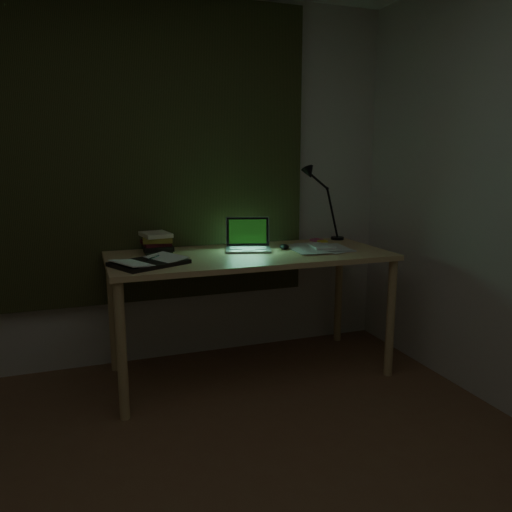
{
  "coord_description": "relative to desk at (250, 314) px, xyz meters",
  "views": [
    {
      "loc": [
        -0.44,
        -1.45,
        1.41
      ],
      "look_at": [
        0.57,
        1.41,
        0.82
      ],
      "focal_mm": 35.0,
      "sensor_mm": 36.0,
      "label": 1
    }
  ],
  "objects": [
    {
      "name": "wall_back",
      "position": [
        -0.57,
        0.47,
        0.84
      ],
      "size": [
        3.5,
        0.0,
        2.5
      ],
      "primitive_type": "cube",
      "color": "beige",
      "rests_on": "ground"
    },
    {
      "name": "curtain",
      "position": [
        -0.57,
        0.43,
        1.04
      ],
      "size": [
        2.2,
        0.06,
        2.0
      ],
      "primitive_type": "cube",
      "color": "#33371B",
      "rests_on": "wall_back"
    },
    {
      "name": "desk",
      "position": [
        0.0,
        0.0,
        0.0
      ],
      "size": [
        1.79,
        0.78,
        0.82
      ],
      "primitive_type": null,
      "color": "tan",
      "rests_on": "floor"
    },
    {
      "name": "laptop",
      "position": [
        0.02,
        0.09,
        0.51
      ],
      "size": [
        0.38,
        0.4,
        0.21
      ],
      "primitive_type": null,
      "rotation": [
        0.0,
        0.0,
        -0.29
      ],
      "color": "#A5A5A9",
      "rests_on": "desk"
    },
    {
      "name": "open_textbook",
      "position": [
        -0.66,
        -0.14,
        0.42
      ],
      "size": [
        0.48,
        0.42,
        0.03
      ],
      "primitive_type": null,
      "rotation": [
        0.0,
        0.0,
        0.45
      ],
      "color": "white",
      "rests_on": "desk"
    },
    {
      "name": "book_stack",
      "position": [
        -0.56,
        0.2,
        0.48
      ],
      "size": [
        0.18,
        0.22,
        0.14
      ],
      "primitive_type": null,
      "rotation": [
        0.0,
        0.0,
        0.01
      ],
      "color": "white",
      "rests_on": "desk"
    },
    {
      "name": "loose_papers",
      "position": [
        0.47,
        0.02,
        0.42
      ],
      "size": [
        0.43,
        0.44,
        0.02
      ],
      "primitive_type": null,
      "rotation": [
        0.0,
        0.0,
        0.36
      ],
      "color": "white",
      "rests_on": "desk"
    },
    {
      "name": "mouse",
      "position": [
        0.26,
        0.06,
        0.43
      ],
      "size": [
        0.07,
        0.1,
        0.04
      ],
      "primitive_type": "ellipsoid",
      "rotation": [
        0.0,
        0.0,
        -0.11
      ],
      "color": "black",
      "rests_on": "desk"
    },
    {
      "name": "sticky_yellow",
      "position": [
        0.63,
        0.23,
        0.41
      ],
      "size": [
        0.07,
        0.07,
        0.01
      ],
      "primitive_type": "cube",
      "rotation": [
        0.0,
        0.0,
        -0.12
      ],
      "color": "yellow",
      "rests_on": "desk"
    },
    {
      "name": "sticky_pink",
      "position": [
        0.62,
        0.29,
        0.42
      ],
      "size": [
        0.1,
        0.1,
        0.02
      ],
      "primitive_type": "cube",
      "rotation": [
        0.0,
        0.0,
        0.32
      ],
      "color": "#D25286",
      "rests_on": "desk"
    },
    {
      "name": "desk_lamp",
      "position": [
        0.8,
        0.31,
        0.67
      ],
      "size": [
        0.38,
        0.32,
        0.52
      ],
      "primitive_type": null,
      "rotation": [
        0.0,
        0.0,
        -0.15
      ],
      "color": "black",
      "rests_on": "desk"
    }
  ]
}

